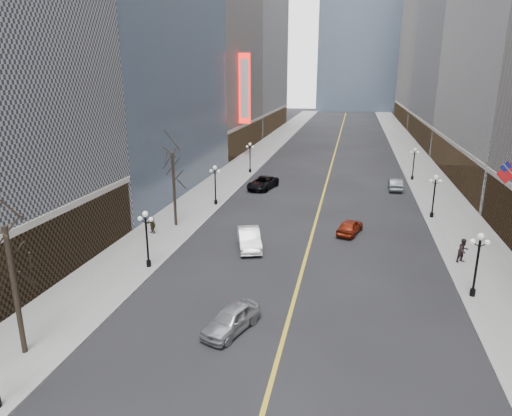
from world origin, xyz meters
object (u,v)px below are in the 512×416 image
at_px(streetlamp_east_2, 434,192).
at_px(car_nb_near, 231,319).
at_px(streetlamp_east_1, 478,258).
at_px(car_sb_mid, 350,227).
at_px(car_nb_mid, 249,239).
at_px(streetlamp_east_3, 414,160).
at_px(streetlamp_west_2, 215,181).
at_px(streetlamp_west_3, 250,154).
at_px(streetlamp_west_1, 147,233).
at_px(car_sb_far, 395,184).
at_px(car_nb_far, 263,183).

distance_m(streetlamp_east_2, car_nb_near, 29.54).
height_order(streetlamp_east_1, car_sb_mid, streetlamp_east_1).
bearing_deg(car_nb_mid, streetlamp_east_3, 43.06).
bearing_deg(streetlamp_east_3, car_sb_mid, -108.75).
height_order(streetlamp_east_1, streetlamp_west_2, same).
height_order(streetlamp_west_3, car_nb_mid, streetlamp_west_3).
xyz_separation_m(streetlamp_west_1, streetlamp_west_2, (0.00, 18.00, 0.00)).
relative_size(streetlamp_east_3, car_nb_near, 1.02).
bearing_deg(streetlamp_west_1, streetlamp_east_3, 56.75).
bearing_deg(car_sb_mid, streetlamp_east_2, -126.17).
relative_size(car_sb_mid, car_sb_far, 0.90).
bearing_deg(streetlamp_east_3, car_nb_near, -109.02).
xyz_separation_m(car_nb_near, car_sb_mid, (6.61, 18.79, -0.04)).
bearing_deg(streetlamp_east_3, streetlamp_west_3, 180.00).
xyz_separation_m(streetlamp_west_1, car_nb_far, (3.75, 26.88, -2.10)).
distance_m(streetlamp_east_2, streetlamp_west_1, 29.68).
height_order(streetlamp_west_1, streetlamp_west_3, same).
xyz_separation_m(streetlamp_east_1, streetlamp_west_3, (-23.60, 36.00, 0.00)).
xyz_separation_m(streetlamp_west_1, car_nb_near, (8.65, -7.38, -2.15)).
relative_size(streetlamp_east_1, car_nb_far, 0.78).
bearing_deg(car_nb_far, streetlamp_west_3, 124.74).
distance_m(streetlamp_west_3, car_nb_near, 44.29).
height_order(car_nb_near, car_nb_far, car_nb_far).
xyz_separation_m(streetlamp_east_2, car_nb_mid, (-16.87, -12.16, -2.05)).
relative_size(streetlamp_west_2, streetlamp_west_3, 1.00).
distance_m(streetlamp_east_1, streetlamp_east_3, 36.00).
xyz_separation_m(streetlamp_west_2, streetlamp_west_3, (0.00, 18.00, 0.00)).
relative_size(streetlamp_west_3, car_sb_far, 0.97).
distance_m(streetlamp_east_3, car_sb_mid, 26.06).
distance_m(streetlamp_east_2, car_nb_mid, 20.90).
distance_m(streetlamp_west_2, car_sb_mid, 16.76).
relative_size(car_nb_near, car_nb_far, 0.77).
distance_m(streetlamp_west_3, car_nb_mid, 30.97).
xyz_separation_m(car_nb_near, car_nb_far, (-4.89, 34.26, 0.05)).
distance_m(streetlamp_west_1, streetlamp_west_2, 18.00).
bearing_deg(streetlamp_east_2, car_nb_far, 155.89).
distance_m(streetlamp_east_3, car_nb_far, 21.94).
distance_m(streetlamp_west_1, car_sb_mid, 19.17).
relative_size(streetlamp_east_1, car_nb_near, 1.02).
bearing_deg(streetlamp_west_3, car_sb_mid, -58.19).
bearing_deg(car_nb_near, streetlamp_east_2, 79.96).
distance_m(streetlamp_east_1, car_sb_mid, 14.30).
height_order(streetlamp_east_3, car_sb_mid, streetlamp_east_3).
relative_size(streetlamp_west_2, car_nb_far, 0.78).
height_order(streetlamp_east_2, car_sb_mid, streetlamp_east_2).
bearing_deg(streetlamp_west_3, streetlamp_west_1, -90.00).
bearing_deg(car_sb_far, streetlamp_west_3, -15.49).
xyz_separation_m(streetlamp_east_2, streetlamp_west_1, (-23.60, -18.00, 0.00)).
bearing_deg(streetlamp_west_1, streetlamp_east_2, 37.33).
relative_size(streetlamp_east_1, streetlamp_west_2, 1.00).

